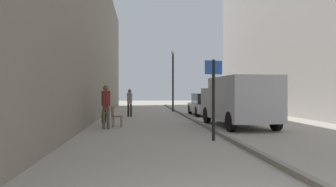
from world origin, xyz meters
The scene contains 11 objects.
ground_plane centered at (0.00, 12.00, 0.00)m, with size 80.00×80.00×0.00m, color #A8A093.
building_facade_left centered at (-4.80, 12.00, 4.69)m, with size 2.40×40.00×9.38m, color gray.
kerb_strip centered at (1.58, 12.00, 0.06)m, with size 0.16×40.00×0.12m, color gray.
pedestrian_main_foreground centered at (-2.72, 10.32, 1.06)m, with size 0.37×0.24×1.84m.
pedestrian_mid_block centered at (-1.93, 16.89, 1.00)m, with size 0.33×0.24×1.73m.
delivery_van centered at (3.10, 10.75, 1.20)m, with size 2.37×5.09×2.22m.
parked_car centered at (3.10, 17.74, 0.71)m, with size 1.86×4.21×1.45m.
street_sign_post centered at (1.04, 6.91, 1.55)m, with size 0.59×0.17×2.60m.
lamp_post centered at (1.30, 21.41, 2.72)m, with size 0.28×0.28×4.76m.
bicycle_leaning centered at (-3.03, 12.46, 0.38)m, with size 0.10×1.77×0.98m.
cafe_chair_near_window centered at (-2.40, 11.14, 0.55)m, with size 0.48×0.48×0.94m.
Camera 1 is at (-1.33, -2.93, 1.57)m, focal length 33.45 mm.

